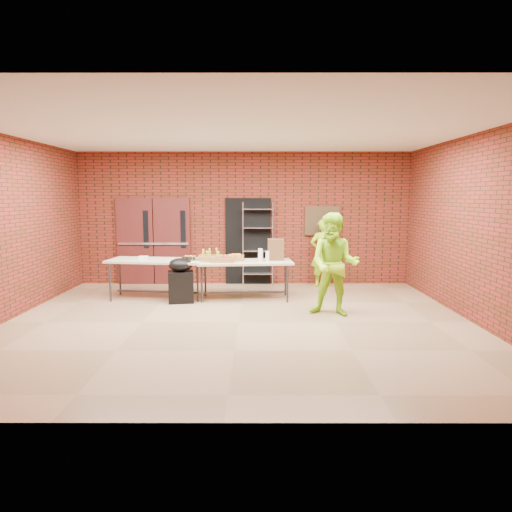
{
  "coord_description": "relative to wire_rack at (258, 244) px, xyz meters",
  "views": [
    {
      "loc": [
        0.31,
        -7.6,
        2.15
      ],
      "look_at": [
        0.3,
        1.4,
        0.96
      ],
      "focal_mm": 32.0,
      "sensor_mm": 36.0,
      "label": 1
    }
  ],
  "objects": [
    {
      "name": "room",
      "position": [
        -0.34,
        -3.32,
        0.6
      ],
      "size": [
        8.08,
        7.08,
        3.28
      ],
      "color": "olive",
      "rests_on": "ground"
    },
    {
      "name": "double_doors",
      "position": [
        -2.53,
        0.12,
        0.05
      ],
      "size": [
        1.78,
        0.12,
        2.1
      ],
      "color": "#4A1515",
      "rests_on": "room"
    },
    {
      "name": "dark_doorway",
      "position": [
        -0.24,
        0.14,
        0.05
      ],
      "size": [
        1.1,
        0.06,
        2.1
      ],
      "primitive_type": "cube",
      "color": "black",
      "rests_on": "room"
    },
    {
      "name": "bronze_plaque",
      "position": [
        1.56,
        0.13,
        0.55
      ],
      "size": [
        0.85,
        0.04,
        0.7
      ],
      "primitive_type": "cube",
      "color": "#45331B",
      "rests_on": "room"
    },
    {
      "name": "wire_rack",
      "position": [
        0.0,
        0.0,
        0.0
      ],
      "size": [
        0.74,
        0.27,
        2.0
      ],
      "primitive_type": null,
      "rotation": [
        0.0,
        0.0,
        -0.03
      ],
      "color": "silver",
      "rests_on": "room"
    },
    {
      "name": "table_left",
      "position": [
        -2.12,
        -1.46,
        -0.24
      ],
      "size": [
        2.1,
        1.08,
        0.83
      ],
      "rotation": [
        0.0,
        0.0,
        -0.12
      ],
      "color": "tan",
      "rests_on": "room"
    },
    {
      "name": "table_right",
      "position": [
        -0.27,
        -1.53,
        -0.27
      ],
      "size": [
        2.01,
        0.97,
        0.8
      ],
      "rotation": [
        0.0,
        0.0,
        0.08
      ],
      "color": "tan",
      "rests_on": "room"
    },
    {
      "name": "basket_bananas",
      "position": [
        -0.98,
        -1.55,
        -0.13
      ],
      "size": [
        0.49,
        0.38,
        0.15
      ],
      "color": "olive",
      "rests_on": "table_right"
    },
    {
      "name": "basket_oranges",
      "position": [
        -0.51,
        -1.45,
        -0.14
      ],
      "size": [
        0.43,
        0.33,
        0.13
      ],
      "color": "olive",
      "rests_on": "table_right"
    },
    {
      "name": "basket_apples",
      "position": [
        -0.71,
        -1.68,
        -0.14
      ],
      "size": [
        0.43,
        0.34,
        0.14
      ],
      "color": "olive",
      "rests_on": "table_right"
    },
    {
      "name": "muffin_tray",
      "position": [
        -1.44,
        -1.51,
        -0.14
      ],
      "size": [
        0.35,
        0.35,
        0.09
      ],
      "color": "#144B15",
      "rests_on": "table_left"
    },
    {
      "name": "napkin_box",
      "position": [
        -2.42,
        -1.4,
        -0.14
      ],
      "size": [
        0.19,
        0.13,
        0.06
      ],
      "primitive_type": "cube",
      "color": "white",
      "rests_on": "table_left"
    },
    {
      "name": "coffee_dispenser",
      "position": [
        0.38,
        -1.36,
        0.02
      ],
      "size": [
        0.34,
        0.3,
        0.44
      ],
      "primitive_type": "cube",
      "color": "#50371B",
      "rests_on": "table_right"
    },
    {
      "name": "cup_stack_front",
      "position": [
        0.05,
        -1.59,
        -0.06
      ],
      "size": [
        0.09,
        0.09,
        0.27
      ],
      "primitive_type": "cylinder",
      "color": "white",
      "rests_on": "table_right"
    },
    {
      "name": "cup_stack_mid",
      "position": [
        0.19,
        -1.66,
        -0.09
      ],
      "size": [
        0.07,
        0.07,
        0.22
      ],
      "primitive_type": "cylinder",
      "color": "white",
      "rests_on": "table_right"
    },
    {
      "name": "cup_stack_back",
      "position": [
        0.07,
        -1.45,
        -0.08
      ],
      "size": [
        0.08,
        0.08,
        0.23
      ],
      "primitive_type": "cylinder",
      "color": "white",
      "rests_on": "table_right"
    },
    {
      "name": "covered_grill",
      "position": [
        -1.57,
        -1.83,
        -0.55
      ],
      "size": [
        0.56,
        0.49,
        0.91
      ],
      "rotation": [
        0.0,
        0.0,
        0.17
      ],
      "color": "black",
      "rests_on": "room"
    },
    {
      "name": "volunteer_woman",
      "position": [
        1.53,
        -0.22,
        -0.19
      ],
      "size": [
        0.64,
        0.47,
        1.62
      ],
      "primitive_type": "imported",
      "rotation": [
        0.0,
        0.0,
        3.28
      ],
      "color": "#97D717",
      "rests_on": "room"
    },
    {
      "name": "volunteer_man",
      "position": [
        1.37,
        -2.83,
        -0.08
      ],
      "size": [
        1.08,
        0.96,
        1.85
      ],
      "primitive_type": "imported",
      "rotation": [
        0.0,
        0.0,
        -0.34
      ],
      "color": "#97D717",
      "rests_on": "room"
    }
  ]
}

